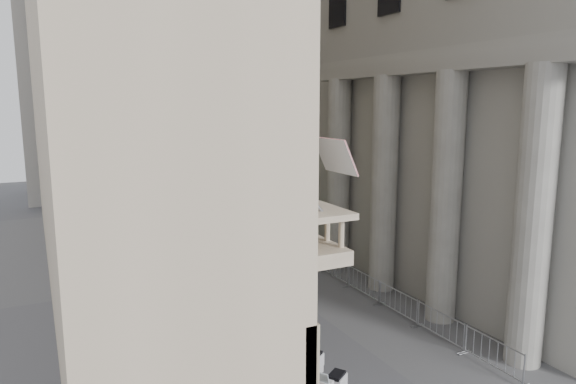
{
  "coord_description": "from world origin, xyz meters",
  "views": [
    {
      "loc": [
        -10.21,
        -5.08,
        8.73
      ],
      "look_at": [
        0.71,
        16.93,
        4.5
      ],
      "focal_mm": 32.0,
      "sensor_mm": 36.0,
      "label": 1
    }
  ],
  "objects_px": {
    "info_kiosk": "(181,256)",
    "pedestrian_b": "(264,223)",
    "street_lamp": "(197,165)",
    "pedestrian_a": "(204,221)",
    "security_tent": "(172,203)"
  },
  "relations": [
    {
      "from": "info_kiosk",
      "to": "pedestrian_b",
      "type": "relative_size",
      "value": 0.96
    },
    {
      "from": "street_lamp",
      "to": "pedestrian_b",
      "type": "xyz_separation_m",
      "value": [
        5.15,
        2.61,
        -4.39
      ]
    },
    {
      "from": "street_lamp",
      "to": "info_kiosk",
      "type": "bearing_deg",
      "value": -147.88
    },
    {
      "from": "street_lamp",
      "to": "pedestrian_a",
      "type": "distance_m",
      "value": 7.18
    },
    {
      "from": "info_kiosk",
      "to": "pedestrian_a",
      "type": "bearing_deg",
      "value": 66.07
    },
    {
      "from": "pedestrian_a",
      "to": "pedestrian_b",
      "type": "xyz_separation_m",
      "value": [
        3.23,
        -2.68,
        0.07
      ]
    },
    {
      "from": "pedestrian_a",
      "to": "info_kiosk",
      "type": "bearing_deg",
      "value": 51.24
    },
    {
      "from": "security_tent",
      "to": "pedestrian_b",
      "type": "bearing_deg",
      "value": 1.44
    },
    {
      "from": "security_tent",
      "to": "pedestrian_b",
      "type": "relative_size",
      "value": 2.17
    },
    {
      "from": "info_kiosk",
      "to": "pedestrian_b",
      "type": "distance_m",
      "value": 8.3
    },
    {
      "from": "security_tent",
      "to": "street_lamp",
      "type": "relative_size",
      "value": 0.48
    },
    {
      "from": "pedestrian_a",
      "to": "pedestrian_b",
      "type": "distance_m",
      "value": 4.2
    },
    {
      "from": "security_tent",
      "to": "pedestrian_a",
      "type": "height_order",
      "value": "security_tent"
    },
    {
      "from": "info_kiosk",
      "to": "pedestrian_b",
      "type": "height_order",
      "value": "pedestrian_b"
    },
    {
      "from": "street_lamp",
      "to": "pedestrian_a",
      "type": "relative_size",
      "value": 4.87
    }
  ]
}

